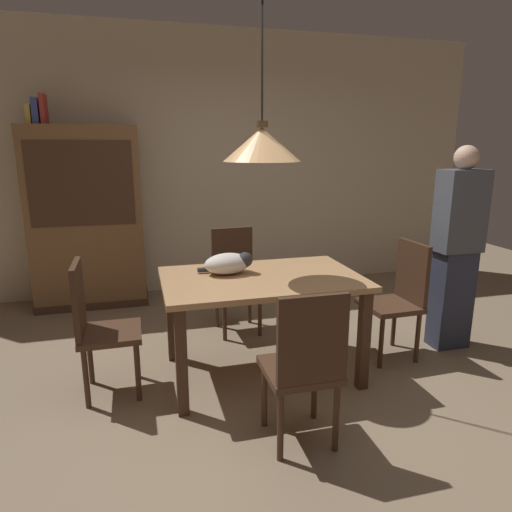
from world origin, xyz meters
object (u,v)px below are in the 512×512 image
(chair_near_front, at_px, (305,363))
(hutch_bookcase, at_px, (87,222))
(dining_table, at_px, (261,290))
(book_red_tall, at_px, (44,109))
(cat_sleeping, at_px, (229,263))
(chair_right_side, at_px, (399,295))
(book_yellow_short, at_px, (30,115))
(book_blue_wide, at_px, (37,111))
(person_standing, at_px, (456,249))
(chair_left_side, at_px, (97,323))
(chair_far_back, at_px, (235,275))
(pendant_lamp, at_px, (262,144))

(chair_near_front, distance_m, hutch_bookcase, 3.12)
(dining_table, bearing_deg, book_red_tall, 130.41)
(cat_sleeping, bearing_deg, chair_right_side, -5.39)
(book_yellow_short, distance_m, book_blue_wide, 0.07)
(person_standing, bearing_deg, cat_sleeping, 177.69)
(hutch_bookcase, bearing_deg, chair_right_side, -37.86)
(book_red_tall, bearing_deg, chair_right_side, -34.74)
(chair_left_side, bearing_deg, chair_near_front, -37.89)
(chair_far_back, distance_m, hutch_bookcase, 1.73)
(book_blue_wide, relative_size, book_red_tall, 0.86)
(person_standing, bearing_deg, dining_table, -178.16)
(chair_near_front, relative_size, pendant_lamp, 0.72)
(dining_table, xyz_separation_m, cat_sleeping, (-0.21, 0.13, 0.18))
(hutch_bookcase, relative_size, book_blue_wide, 7.71)
(chair_left_side, bearing_deg, person_standing, 1.11)
(chair_far_back, xyz_separation_m, person_standing, (1.66, -0.83, 0.32))
(chair_near_front, bearing_deg, pendant_lamp, 89.96)
(dining_table, relative_size, chair_left_side, 1.51)
(cat_sleeping, bearing_deg, chair_left_side, -172.01)
(cat_sleeping, height_order, book_yellow_short, book_yellow_short)
(pendant_lamp, height_order, person_standing, pendant_lamp)
(book_yellow_short, bearing_deg, chair_right_side, -33.53)
(chair_left_side, height_order, chair_far_back, same)
(chair_near_front, bearing_deg, cat_sleeping, 101.72)
(cat_sleeping, xyz_separation_m, hutch_bookcase, (-1.12, 1.79, 0.06))
(chair_far_back, xyz_separation_m, cat_sleeping, (-0.21, -0.75, 0.32))
(book_blue_wide, bearing_deg, chair_left_side, -73.57)
(dining_table, height_order, pendant_lamp, pendant_lamp)
(chair_near_front, distance_m, book_yellow_short, 3.60)
(dining_table, height_order, cat_sleeping, cat_sleeping)
(book_blue_wide, xyz_separation_m, book_red_tall, (0.06, 0.00, 0.02))
(dining_table, xyz_separation_m, hutch_bookcase, (-1.33, 1.91, 0.24))
(chair_right_side, height_order, book_red_tall, book_red_tall)
(chair_left_side, relative_size, chair_near_front, 1.00)
(chair_right_side, xyz_separation_m, book_red_tall, (-2.76, 1.91, 1.48))
(dining_table, bearing_deg, book_yellow_short, 132.56)
(chair_left_side, distance_m, chair_right_side, 2.26)
(chair_near_front, distance_m, pendant_lamp, 1.45)
(dining_table, relative_size, book_yellow_short, 7.00)
(chair_near_front, height_order, book_yellow_short, book_yellow_short)
(person_standing, bearing_deg, chair_right_side, -174.48)
(chair_far_back, bearing_deg, book_blue_wide, 148.47)
(chair_right_side, bearing_deg, cat_sleeping, 174.61)
(chair_near_front, height_order, hutch_bookcase, hutch_bookcase)
(hutch_bookcase, bearing_deg, book_yellow_short, 179.80)
(book_red_tall, relative_size, person_standing, 0.17)
(cat_sleeping, relative_size, book_red_tall, 1.41)
(dining_table, xyz_separation_m, chair_left_side, (-1.13, -0.00, -0.14))
(chair_far_back, bearing_deg, book_red_tall, 147.49)
(cat_sleeping, height_order, pendant_lamp, pendant_lamp)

